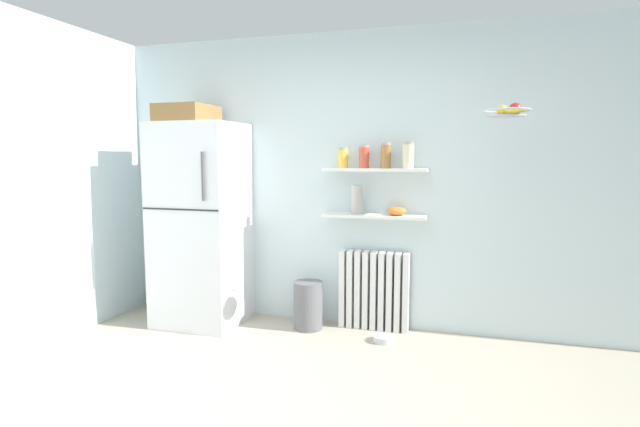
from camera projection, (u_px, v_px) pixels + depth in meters
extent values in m
plane|color=#B2A893|center=(296.00, 400.00, 3.07)|extent=(7.04, 7.04, 0.00)
cube|color=silver|center=(353.00, 181.00, 4.40)|extent=(7.04, 0.10, 2.60)
cube|color=silver|center=(15.00, 186.00, 3.66)|extent=(0.10, 4.80, 2.60)
cube|color=silver|center=(201.00, 224.00, 4.45)|extent=(0.73, 0.67, 1.81)
cube|color=#262628|center=(180.00, 209.00, 4.10)|extent=(0.72, 0.01, 0.01)
cylinder|color=#4C4C51|center=(203.00, 176.00, 3.99)|extent=(0.02, 0.02, 0.40)
cube|color=olive|center=(187.00, 114.00, 4.37)|extent=(0.44, 0.47, 0.16)
cube|color=white|center=(343.00, 288.00, 4.40)|extent=(0.05, 0.12, 0.69)
cube|color=white|center=(350.00, 289.00, 4.38)|extent=(0.05, 0.12, 0.69)
cube|color=white|center=(358.00, 289.00, 4.36)|extent=(0.05, 0.12, 0.69)
cube|color=white|center=(366.00, 290.00, 4.34)|extent=(0.05, 0.12, 0.69)
cube|color=white|center=(374.00, 290.00, 4.32)|extent=(0.05, 0.12, 0.69)
cube|color=white|center=(382.00, 291.00, 4.30)|extent=(0.05, 0.12, 0.69)
cube|color=white|center=(390.00, 292.00, 4.28)|extent=(0.05, 0.12, 0.69)
cube|color=white|center=(398.00, 292.00, 4.26)|extent=(0.05, 0.12, 0.69)
cube|color=white|center=(406.00, 293.00, 4.24)|extent=(0.05, 0.12, 0.69)
cube|color=white|center=(374.00, 216.00, 4.21)|extent=(0.88, 0.22, 0.02)
cube|color=white|center=(375.00, 170.00, 4.17)|extent=(0.88, 0.22, 0.02)
cylinder|color=yellow|center=(343.00, 159.00, 4.24)|extent=(0.09, 0.09, 0.16)
cylinder|color=gray|center=(343.00, 149.00, 4.23)|extent=(0.08, 0.08, 0.02)
cylinder|color=#C64C38|center=(364.00, 158.00, 4.18)|extent=(0.09, 0.09, 0.18)
cylinder|color=gray|center=(364.00, 146.00, 4.17)|extent=(0.08, 0.08, 0.02)
cylinder|color=olive|center=(386.00, 157.00, 4.13)|extent=(0.09, 0.09, 0.20)
cylinder|color=gray|center=(386.00, 144.00, 4.12)|extent=(0.08, 0.08, 0.02)
cylinder|color=beige|center=(408.00, 157.00, 4.07)|extent=(0.10, 0.10, 0.20)
cylinder|color=gray|center=(408.00, 143.00, 4.06)|extent=(0.09, 0.09, 0.02)
cylinder|color=#B2ADA8|center=(357.00, 200.00, 4.24)|extent=(0.10, 0.10, 0.25)
ellipsoid|color=orange|center=(397.00, 211.00, 4.15)|extent=(0.16, 0.16, 0.07)
cylinder|color=slate|center=(308.00, 305.00, 4.33)|extent=(0.26, 0.26, 0.42)
cylinder|color=#B7B7BC|center=(384.00, 339.00, 4.04)|extent=(0.18, 0.18, 0.05)
torus|color=#B2B2B7|center=(507.00, 110.00, 3.47)|extent=(0.33, 0.33, 0.01)
cylinder|color=#A8A8AD|center=(506.00, 116.00, 3.48)|extent=(0.27, 0.27, 0.01)
sphere|color=red|center=(515.00, 109.00, 3.46)|extent=(0.09, 0.09, 0.09)
sphere|color=gold|center=(502.00, 110.00, 3.48)|extent=(0.07, 0.07, 0.07)
ellipsoid|color=yellow|center=(513.00, 110.00, 3.43)|extent=(0.18, 0.10, 0.05)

